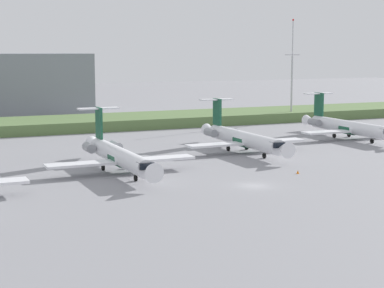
{
  "coord_description": "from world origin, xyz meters",
  "views": [
    {
      "loc": [
        -42.84,
        -75.96,
        18.31
      ],
      "look_at": [
        0.0,
        20.96,
        3.0
      ],
      "focal_mm": 60.72,
      "sensor_mm": 36.0,
      "label": 1
    }
  ],
  "objects": [
    {
      "name": "safety_cone_front_marker",
      "position": [
        10.32,
        5.02,
        0.28
      ],
      "size": [
        0.44,
        0.44,
        0.55
      ],
      "primitive_type": "cone",
      "color": "orange",
      "rests_on": "ground"
    },
    {
      "name": "regional_jet_fourth",
      "position": [
        41.49,
        34.3,
        2.54
      ],
      "size": [
        22.81,
        31.0,
        9.0
      ],
      "color": "white",
      "rests_on": "ground"
    },
    {
      "name": "grass_berm",
      "position": [
        0.0,
        74.4,
        1.23
      ],
      "size": [
        320.0,
        20.0,
        2.46
      ],
      "primitive_type": "cube",
      "color": "#597542",
      "rests_on": "ground"
    },
    {
      "name": "ground_plane",
      "position": [
        0.0,
        30.0,
        0.0
      ],
      "size": [
        500.0,
        500.0,
        0.0
      ],
      "primitive_type": "plane",
      "color": "gray"
    },
    {
      "name": "antenna_mast",
      "position": [
        49.4,
        68.39,
        10.88
      ],
      "size": [
        4.4,
        0.5,
        26.34
      ],
      "color": "#B2B2B7",
      "rests_on": "ground"
    },
    {
      "name": "regional_jet_second",
      "position": [
        -13.76,
        17.57,
        2.54
      ],
      "size": [
        22.81,
        31.0,
        9.0
      ],
      "color": "white",
      "rests_on": "ground"
    },
    {
      "name": "regional_jet_third",
      "position": [
        12.78,
        27.27,
        2.54
      ],
      "size": [
        22.81,
        31.0,
        9.0
      ],
      "color": "white",
      "rests_on": "ground"
    }
  ]
}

